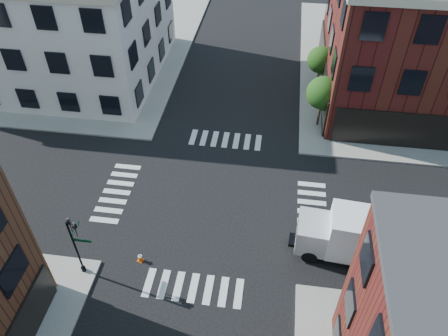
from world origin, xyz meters
name	(u,v)px	position (x,y,z in m)	size (l,w,h in m)	color
ground	(212,202)	(0.00, 0.00, 0.00)	(120.00, 120.00, 0.00)	black
sidewalk_nw	(55,44)	(-21.00, 21.00, 0.07)	(30.00, 30.00, 0.15)	gray
building_nw	(37,16)	(-19.00, 16.00, 5.50)	(22.00, 16.00, 11.00)	silver
tree_near	(323,95)	(7.56, 9.98, 3.16)	(2.69, 2.69, 4.49)	black
tree_far	(321,61)	(7.56, 15.98, 2.87)	(2.43, 2.43, 4.07)	black
signal_pole	(76,241)	(-6.72, -6.68, 2.86)	(1.29, 1.24, 4.60)	black
box_truck	(365,238)	(9.85, -3.32, 1.86)	(8.03, 2.97, 3.57)	white
traffic_cone	(140,257)	(-3.63, -5.53, 0.31)	(0.47, 0.47, 0.65)	#E3550A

